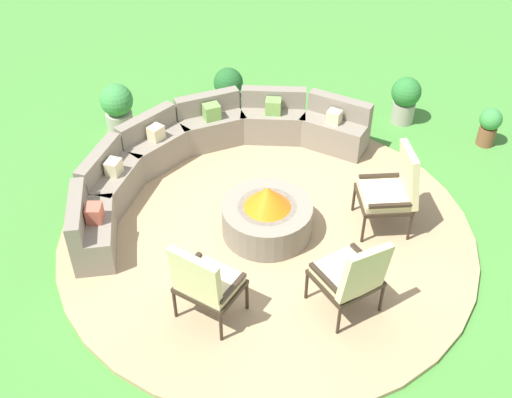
{
  "coord_description": "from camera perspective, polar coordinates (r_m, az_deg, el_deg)",
  "views": [
    {
      "loc": [
        -3.82,
        -4.12,
        5.29
      ],
      "look_at": [
        0.0,
        0.2,
        0.45
      ],
      "focal_mm": 44.17,
      "sensor_mm": 36.0,
      "label": 1
    }
  ],
  "objects": [
    {
      "name": "lounge_chair_front_right",
      "position": [
        6.51,
        8.69,
        -6.8
      ],
      "size": [
        0.7,
        0.7,
        1.03
      ],
      "rotation": [
        0.0,
        0.0,
        6.12
      ],
      "color": "#2D2319",
      "rests_on": "patio_circle"
    },
    {
      "name": "ground_plane",
      "position": [
        7.72,
        0.99,
        -3.27
      ],
      "size": [
        24.0,
        24.0,
        0.0
      ],
      "primitive_type": "plane",
      "color": "#478C38"
    },
    {
      "name": "potted_plant_1",
      "position": [
        9.47,
        -12.42,
        8.09
      ],
      "size": [
        0.47,
        0.47,
        0.79
      ],
      "color": "#A89E8E",
      "rests_on": "ground_plane"
    },
    {
      "name": "potted_plant_2",
      "position": [
        9.77,
        13.38,
        8.91
      ],
      "size": [
        0.44,
        0.44,
        0.73
      ],
      "color": "#A89E8E",
      "rests_on": "ground_plane"
    },
    {
      "name": "lounge_chair_front_left",
      "position": [
        6.37,
        -4.67,
        -7.48
      ],
      "size": [
        0.7,
        0.74,
        1.04
      ],
      "rotation": [
        0.0,
        0.0,
        5.01
      ],
      "color": "#2D2319",
      "rests_on": "patio_circle"
    },
    {
      "name": "curved_stone_bench",
      "position": [
        8.48,
        -4.96,
        4.27
      ],
      "size": [
        4.41,
        2.1,
        0.73
      ],
      "color": "gray",
      "rests_on": "patio_circle"
    },
    {
      "name": "patio_circle",
      "position": [
        7.7,
        0.99,
        -3.11
      ],
      "size": [
        5.03,
        5.03,
        0.06
      ],
      "primitive_type": "cylinder",
      "color": "tan",
      "rests_on": "ground_plane"
    },
    {
      "name": "fire_pit",
      "position": [
        7.5,
        1.01,
        -1.49
      ],
      "size": [
        1.08,
        1.08,
        0.68
      ],
      "color": "gray",
      "rests_on": "patio_circle"
    },
    {
      "name": "lounge_chair_back_left",
      "position": [
        7.59,
        12.31,
        0.92
      ],
      "size": [
        0.84,
        0.87,
        1.11
      ],
      "rotation": [
        0.0,
        0.0,
        7.2
      ],
      "color": "#2D2319",
      "rests_on": "patio_circle"
    },
    {
      "name": "potted_plant_3",
      "position": [
        9.91,
        -2.51,
        10.05
      ],
      "size": [
        0.46,
        0.46,
        0.66
      ],
      "color": "#605B56",
      "rests_on": "ground_plane"
    },
    {
      "name": "potted_plant_0",
      "position": [
        9.64,
        20.38,
        6.32
      ],
      "size": [
        0.32,
        0.32,
        0.58
      ],
      "color": "brown",
      "rests_on": "ground_plane"
    }
  ]
}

